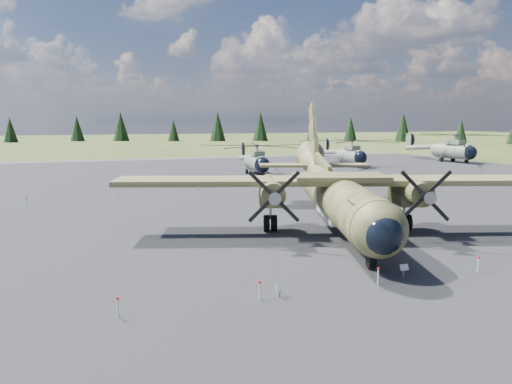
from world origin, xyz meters
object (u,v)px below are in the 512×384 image
object	(u,v)px
helicopter_near	(256,153)
helicopter_mid	(351,148)
transport_plane	(336,189)
helicopter_far	(453,142)

from	to	relation	value
helicopter_near	helicopter_mid	distance (m)	20.52
helicopter_mid	helicopter_near	bearing A→B (deg)	-158.35
transport_plane	helicopter_mid	distance (m)	50.33
transport_plane	helicopter_far	distance (m)	65.76
helicopter_near	transport_plane	bearing A→B (deg)	-95.33
helicopter_far	transport_plane	bearing A→B (deg)	-142.79
transport_plane	helicopter_near	xyz separation A→B (m)	(6.67, 36.25, 0.12)
transport_plane	helicopter_near	world-z (taller)	transport_plane
helicopter_mid	helicopter_far	world-z (taller)	helicopter_far
helicopter_mid	transport_plane	bearing A→B (deg)	-118.91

